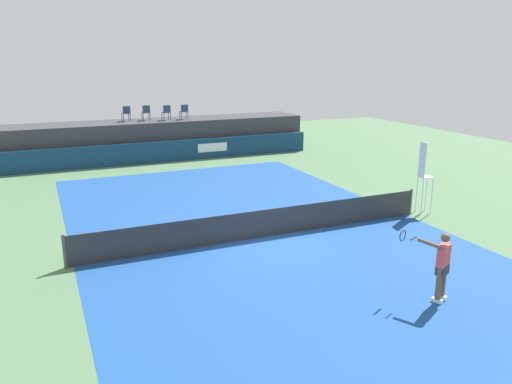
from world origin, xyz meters
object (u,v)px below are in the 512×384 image
at_px(spectator_chair_left, 146,112).
at_px(spectator_chair_right, 184,111).
at_px(umpire_chair, 424,173).
at_px(net_post_far, 411,202).
at_px(spectator_chair_center, 166,112).
at_px(tennis_player, 441,265).
at_px(spectator_chair_far_left, 126,113).
at_px(net_post_near, 64,251).

bearing_deg(spectator_chair_left, spectator_chair_right, -10.43).
relative_size(umpire_chair, net_post_far, 2.76).
bearing_deg(umpire_chair, spectator_chair_left, 115.36).
height_order(spectator_chair_center, tennis_player, spectator_chair_center).
distance_m(spectator_chair_right, tennis_player, 20.89).
distance_m(spectator_chair_center, umpire_chair, 16.22).
height_order(net_post_far, tennis_player, tennis_player).
relative_size(spectator_chair_far_left, spectator_chair_center, 1.00).
distance_m(umpire_chair, tennis_player, 7.49).
bearing_deg(umpire_chair, net_post_far, -177.77).
xyz_separation_m(umpire_chair, net_post_far, (-0.53, -0.02, -1.09)).
xyz_separation_m(spectator_chair_left, spectator_chair_center, (1.12, -0.39, 0.00)).
relative_size(spectator_chair_left, spectator_chair_right, 1.00).
height_order(spectator_chair_right, umpire_chair, spectator_chair_right).
distance_m(spectator_chair_far_left, spectator_chair_left, 1.15).
bearing_deg(spectator_chair_right, net_post_far, -73.09).
bearing_deg(net_post_near, umpire_chair, 0.09).
distance_m(spectator_chair_center, net_post_far, 16.16).
distance_m(spectator_chair_far_left, net_post_far, 17.46).
bearing_deg(spectator_chair_center, umpire_chair, -67.63).
bearing_deg(net_post_near, net_post_far, 0.00).
bearing_deg(spectator_chair_center, net_post_near, -114.32).
xyz_separation_m(spectator_chair_center, umpire_chair, (6.16, -14.97, -1.11)).
height_order(spectator_chair_far_left, net_post_far, spectator_chair_far_left).
bearing_deg(net_post_far, spectator_chair_left, 113.69).
bearing_deg(net_post_near, spectator_chair_left, 69.83).
relative_size(spectator_chair_far_left, spectator_chair_left, 1.00).
xyz_separation_m(spectator_chair_left, tennis_player, (2.66, -21.22, -1.73)).
bearing_deg(spectator_chair_right, net_post_near, -117.66).
height_order(spectator_chair_far_left, tennis_player, spectator_chair_far_left).
height_order(spectator_chair_left, spectator_chair_right, same).
relative_size(spectator_chair_center, net_post_near, 0.89).
bearing_deg(umpire_chair, spectator_chair_center, 112.37).
xyz_separation_m(net_post_near, net_post_far, (12.40, 0.00, 0.00)).
bearing_deg(umpire_chair, tennis_player, -128.29).
distance_m(spectator_chair_left, net_post_near, 16.53).
bearing_deg(net_post_near, spectator_chair_center, 65.68).
xyz_separation_m(spectator_chair_center, net_post_near, (-6.77, -14.99, -2.19)).
distance_m(spectator_chair_right, net_post_far, 15.81).
bearing_deg(spectator_chair_center, spectator_chair_right, -0.63).
bearing_deg(spectator_chair_left, spectator_chair_far_left, 178.16).
xyz_separation_m(net_post_far, tennis_player, (-4.09, -5.83, 0.46)).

